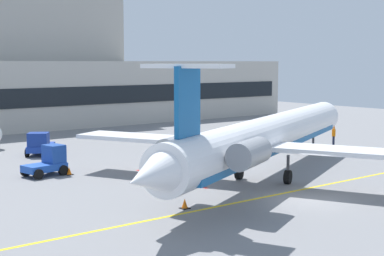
% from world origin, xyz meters
% --- Properties ---
extents(ground, '(120.00, 120.00, 0.11)m').
position_xyz_m(ground, '(-0.00, 0.00, -0.05)').
color(ground, slate).
extents(terminal_building, '(69.88, 13.56, 19.80)m').
position_xyz_m(terminal_building, '(3.36, 47.05, 7.03)').
color(terminal_building, '#B7B2A8').
rests_on(terminal_building, ground).
extents(regional_jet, '(32.62, 24.75, 7.72)m').
position_xyz_m(regional_jet, '(2.36, 5.69, 2.90)').
color(regional_jet, white).
rests_on(regional_jet, ground).
extents(baggage_tug, '(3.53, 3.95, 1.99)m').
position_xyz_m(baggage_tug, '(-5.39, 24.65, 0.92)').
color(baggage_tug, '#19389E').
rests_on(baggage_tug, ground).
extents(pushback_tractor, '(3.07, 2.24, 2.08)m').
position_xyz_m(pushback_tractor, '(-8.54, 16.08, 0.93)').
color(pushback_tractor, '#1E4CB2').
rests_on(pushback_tractor, ground).
extents(marshaller, '(0.63, 0.67, 1.99)m').
position_xyz_m(marshaller, '(18.61, 12.98, 1.02)').
color(marshaller, '#191E33').
rests_on(marshaller, ground).
extents(safety_cone_alpha, '(0.47, 0.47, 0.55)m').
position_xyz_m(safety_cone_alpha, '(-6.81, 2.85, 0.25)').
color(safety_cone_alpha, orange).
rests_on(safety_cone_alpha, ground).
extents(safety_cone_bravo, '(0.47, 0.47, 0.55)m').
position_xyz_m(safety_cone_bravo, '(-2.83, 7.04, 0.25)').
color(safety_cone_bravo, orange).
rests_on(safety_cone_bravo, ground).
extents(safety_cone_charlie, '(0.47, 0.47, 0.55)m').
position_xyz_m(safety_cone_charlie, '(-7.38, 15.28, 0.25)').
color(safety_cone_charlie, orange).
rests_on(safety_cone_charlie, ground).
extents(safety_cone_delta, '(0.47, 0.47, 0.55)m').
position_xyz_m(safety_cone_delta, '(-5.48, 5.53, 0.25)').
color(safety_cone_delta, orange).
rests_on(safety_cone_delta, ground).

